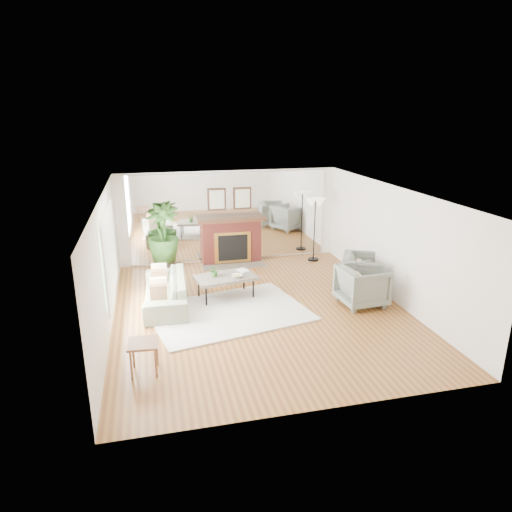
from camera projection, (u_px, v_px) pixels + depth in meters
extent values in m
plane|color=brown|center=(260.00, 310.00, 9.67)|extent=(7.00, 7.00, 0.00)
cube|color=white|center=(107.00, 264.00, 8.63)|extent=(0.02, 7.00, 2.50)
cube|color=white|center=(393.00, 244.00, 9.94)|extent=(0.02, 7.00, 2.50)
cube|color=white|center=(230.00, 216.00, 12.52)|extent=(6.00, 0.02, 2.50)
cube|color=silver|center=(230.00, 217.00, 12.50)|extent=(5.40, 0.04, 2.40)
cube|color=#B2E09E|center=(109.00, 253.00, 8.97)|extent=(0.04, 2.40, 1.50)
cube|color=maroon|center=(231.00, 241.00, 12.52)|extent=(1.60, 0.40, 1.20)
cube|color=gold|center=(233.00, 248.00, 12.36)|extent=(1.00, 0.04, 0.85)
cube|color=black|center=(233.00, 248.00, 12.35)|extent=(0.80, 0.04, 0.70)
cube|color=#686052|center=(234.00, 265.00, 12.38)|extent=(1.70, 0.55, 0.03)
cube|color=#472A16|center=(231.00, 219.00, 12.32)|extent=(1.85, 0.46, 0.10)
cube|color=black|center=(217.00, 199.00, 12.23)|extent=(0.50, 0.04, 0.60)
cube|color=black|center=(242.00, 198.00, 12.39)|extent=(0.50, 0.04, 0.60)
cube|color=white|center=(229.00, 312.00, 9.50)|extent=(3.51, 2.82, 0.03)
cube|color=#686052|center=(226.00, 277.00, 10.11)|extent=(1.44, 1.00, 0.07)
cylinder|color=black|center=(206.00, 297.00, 9.74)|extent=(0.04, 0.04, 0.46)
cylinder|color=black|center=(253.00, 289.00, 10.17)|extent=(0.04, 0.04, 0.46)
cylinder|color=black|center=(199.00, 288.00, 10.22)|extent=(0.04, 0.04, 0.46)
cylinder|color=black|center=(244.00, 281.00, 10.64)|extent=(0.04, 0.04, 0.46)
imported|color=gray|center=(165.00, 290.00, 9.83)|extent=(0.97, 2.27, 0.65)
imported|color=gray|center=(363.00, 273.00, 10.57)|extent=(1.28, 1.27, 0.87)
imported|color=gray|center=(362.00, 286.00, 9.81)|extent=(1.01, 0.98, 0.86)
cube|color=#8D5D38|center=(143.00, 343.00, 7.20)|extent=(0.50, 0.50, 0.04)
cylinder|color=#8D5D38|center=(131.00, 365.00, 7.07)|extent=(0.04, 0.04, 0.51)
cylinder|color=#8D5D38|center=(156.00, 363.00, 7.13)|extent=(0.04, 0.04, 0.51)
cylinder|color=#8D5D38|center=(133.00, 353.00, 7.43)|extent=(0.04, 0.04, 0.51)
cylinder|color=#8D5D38|center=(157.00, 351.00, 7.49)|extent=(0.04, 0.04, 0.51)
cylinder|color=#29241E|center=(165.00, 263.00, 12.05)|extent=(0.51, 0.51, 0.36)
imported|color=#386A27|center=(163.00, 233.00, 11.80)|extent=(1.04, 1.04, 1.49)
cylinder|color=black|center=(313.00, 259.00, 12.86)|extent=(0.30, 0.30, 0.04)
cylinder|color=black|center=(314.00, 231.00, 12.60)|extent=(0.03, 0.03, 1.70)
cone|color=beige|center=(311.00, 203.00, 12.33)|extent=(0.32, 0.32, 0.23)
cone|color=beige|center=(320.00, 202.00, 12.39)|extent=(0.32, 0.32, 0.23)
imported|color=#386A27|center=(215.00, 271.00, 10.03)|extent=(0.28, 0.26, 0.28)
imported|color=#8D5D38|center=(237.00, 276.00, 10.02)|extent=(0.27, 0.27, 0.06)
imported|color=#8D5D38|center=(239.00, 271.00, 10.36)|extent=(0.31, 0.34, 0.02)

